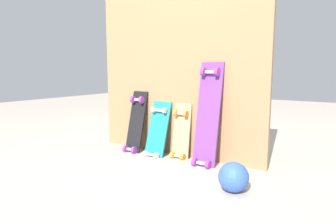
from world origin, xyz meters
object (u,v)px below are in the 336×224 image
Objects in this scene: skateboard_purple at (207,118)px; skateboard_natural at (181,134)px; skateboard_black at (136,125)px; rubber_ball at (233,177)px; skateboard_teal at (157,133)px.

skateboard_natural is at bearing 170.98° from skateboard_purple.
rubber_ball is at bearing -19.62° from skateboard_black.
skateboard_natural is at bearing 145.65° from rubber_ball.
skateboard_purple reaches higher than skateboard_black.
rubber_ball is (1.19, -0.43, -0.16)m from skateboard_black.
skateboard_purple is (0.79, 0.00, 0.14)m from skateboard_black.
skateboard_purple is at bearing 133.51° from rubber_ball.
skateboard_black is at bearing -179.72° from skateboard_purple.
skateboard_black reaches higher than rubber_ball.
skateboard_teal reaches higher than skateboard_natural.
skateboard_purple reaches higher than skateboard_teal.
skateboard_black reaches higher than skateboard_teal.
skateboard_black is 0.50m from skateboard_natural.
skateboard_natural is (0.23, 0.05, 0.00)m from skateboard_teal.
skateboard_purple reaches higher than skateboard_natural.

